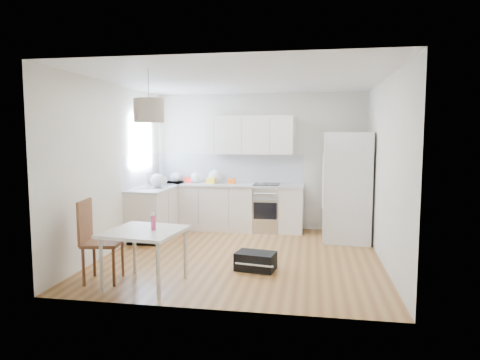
% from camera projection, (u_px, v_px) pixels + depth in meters
% --- Properties ---
extents(floor, '(4.20, 4.20, 0.00)m').
position_uv_depth(floor, '(242.00, 256.00, 6.67)').
color(floor, brown).
rests_on(floor, ground).
extents(ceiling, '(4.20, 4.20, 0.00)m').
position_uv_depth(ceiling, '(242.00, 80.00, 6.39)').
color(ceiling, white).
rests_on(ceiling, wall_back).
extents(wall_back, '(4.20, 0.00, 4.20)m').
position_uv_depth(wall_back, '(259.00, 161.00, 8.59)').
color(wall_back, white).
rests_on(wall_back, floor).
extents(wall_left, '(0.00, 4.20, 4.20)m').
position_uv_depth(wall_left, '(113.00, 168.00, 6.88)').
color(wall_left, white).
rests_on(wall_left, floor).
extents(wall_right, '(0.00, 4.20, 4.20)m').
position_uv_depth(wall_right, '(385.00, 171.00, 6.19)').
color(wall_right, white).
rests_on(wall_right, floor).
extents(window_glassblock, '(0.02, 1.00, 1.00)m').
position_uv_depth(window_glassblock, '(141.00, 142.00, 7.96)').
color(window_glassblock, '#BFE0F9').
rests_on(window_glassblock, wall_left).
extents(cabinets_back, '(3.00, 0.60, 0.88)m').
position_uv_depth(cabinets_back, '(227.00, 208.00, 8.49)').
color(cabinets_back, silver).
rests_on(cabinets_back, floor).
extents(cabinets_left, '(0.60, 1.80, 0.88)m').
position_uv_depth(cabinets_left, '(158.00, 211.00, 8.10)').
color(cabinets_left, silver).
rests_on(cabinets_left, floor).
extents(counter_back, '(3.02, 0.64, 0.04)m').
position_uv_depth(counter_back, '(227.00, 185.00, 8.44)').
color(counter_back, '#ACAEB1').
rests_on(counter_back, cabinets_back).
extents(counter_left, '(0.64, 1.82, 0.04)m').
position_uv_depth(counter_left, '(158.00, 187.00, 8.05)').
color(counter_left, '#ACAEB1').
rests_on(counter_left, cabinets_left).
extents(backsplash_back, '(3.00, 0.01, 0.58)m').
position_uv_depth(backsplash_back, '(229.00, 168.00, 8.70)').
color(backsplash_back, white).
rests_on(backsplash_back, wall_back).
extents(backsplash_left, '(0.01, 1.80, 0.58)m').
position_uv_depth(backsplash_left, '(143.00, 170.00, 8.07)').
color(backsplash_left, white).
rests_on(backsplash_left, wall_left).
extents(upper_cabinets, '(1.70, 0.32, 0.75)m').
position_uv_depth(upper_cabinets, '(250.00, 135.00, 8.40)').
color(upper_cabinets, silver).
rests_on(upper_cabinets, wall_back).
extents(range_oven, '(0.50, 0.61, 0.88)m').
position_uv_depth(range_oven, '(267.00, 209.00, 8.36)').
color(range_oven, silver).
rests_on(range_oven, floor).
extents(sink, '(0.50, 0.80, 0.16)m').
position_uv_depth(sink, '(157.00, 187.00, 8.00)').
color(sink, silver).
rests_on(sink, counter_left).
extents(refrigerator, '(0.97, 1.02, 1.92)m').
position_uv_depth(refrigerator, '(348.00, 187.00, 7.60)').
color(refrigerator, white).
rests_on(refrigerator, floor).
extents(dining_table, '(1.00, 1.00, 0.70)m').
position_uv_depth(dining_table, '(145.00, 236.00, 5.30)').
color(dining_table, beige).
rests_on(dining_table, floor).
extents(dining_chair, '(0.51, 0.51, 1.06)m').
position_uv_depth(dining_chair, '(103.00, 241.00, 5.45)').
color(dining_chair, '#513018').
rests_on(dining_chair, floor).
extents(drink_bottle, '(0.08, 0.08, 0.22)m').
position_uv_depth(drink_bottle, '(153.00, 221.00, 5.28)').
color(drink_bottle, '#D43B6B').
rests_on(drink_bottle, dining_table).
extents(gym_bag, '(0.59, 0.44, 0.25)m').
position_uv_depth(gym_bag, '(256.00, 261.00, 5.96)').
color(gym_bag, black).
rests_on(gym_bag, floor).
extents(pendant_lamp, '(0.43, 0.43, 0.29)m').
position_uv_depth(pendant_lamp, '(149.00, 110.00, 5.32)').
color(pendant_lamp, '#BAA88F').
rests_on(pendant_lamp, ceiling).
extents(grocery_bag_a, '(0.22, 0.19, 0.20)m').
position_uv_depth(grocery_bag_a, '(176.00, 177.00, 8.72)').
color(grocery_bag_a, white).
rests_on(grocery_bag_a, counter_back).
extents(grocery_bag_b, '(0.24, 0.20, 0.21)m').
position_uv_depth(grocery_bag_b, '(197.00, 177.00, 8.58)').
color(grocery_bag_b, white).
rests_on(grocery_bag_b, counter_back).
extents(grocery_bag_c, '(0.29, 0.25, 0.26)m').
position_uv_depth(grocery_bag_c, '(215.00, 176.00, 8.56)').
color(grocery_bag_c, white).
rests_on(grocery_bag_c, counter_back).
extents(grocery_bag_d, '(0.19, 0.16, 0.17)m').
position_uv_depth(grocery_bag_d, '(162.00, 180.00, 8.23)').
color(grocery_bag_d, white).
rests_on(grocery_bag_d, counter_back).
extents(grocery_bag_e, '(0.28, 0.24, 0.25)m').
position_uv_depth(grocery_bag_e, '(158.00, 181.00, 7.82)').
color(grocery_bag_e, white).
rests_on(grocery_bag_e, counter_left).
extents(snack_orange, '(0.15, 0.10, 0.10)m').
position_uv_depth(snack_orange, '(232.00, 181.00, 8.42)').
color(snack_orange, orange).
rests_on(snack_orange, counter_back).
extents(snack_yellow, '(0.18, 0.12, 0.11)m').
position_uv_depth(snack_yellow, '(211.00, 181.00, 8.44)').
color(snack_yellow, yellow).
rests_on(snack_yellow, counter_back).
extents(snack_red, '(0.16, 0.10, 0.11)m').
position_uv_depth(snack_red, '(188.00, 180.00, 8.63)').
color(snack_red, red).
rests_on(snack_red, counter_back).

